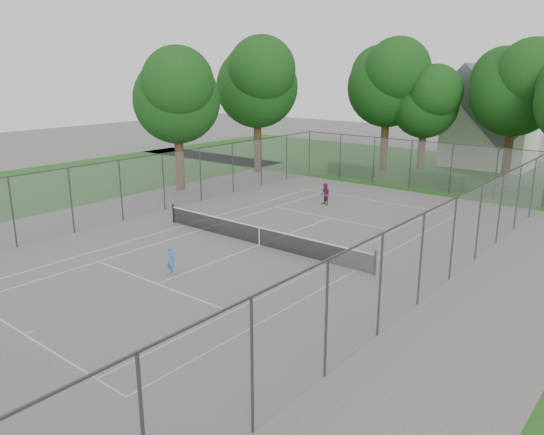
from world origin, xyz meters
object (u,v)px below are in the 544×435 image
Objects in this scene: tennis_net at (259,235)px; girl_player at (171,260)px; house at (490,126)px; woman_player at (325,194)px.

tennis_net is 10.02× the size of girl_player.
tennis_net is 30.16m from house.
girl_player is 14.24m from woman_player.
girl_player is 0.92× the size of woman_player.
girl_player is at bearing -94.29° from tennis_net.
house is at bearing 87.33° from tennis_net.
house reaches higher than girl_player.
house is 6.99× the size of girl_player.
house is at bearing 104.81° from woman_player.
woman_player is (-2.00, 8.87, 0.19)m from tennis_net.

